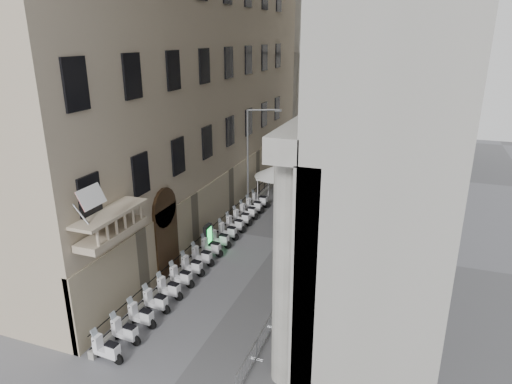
% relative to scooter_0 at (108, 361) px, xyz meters
% --- Properties ---
extents(far_building, '(22.00, 10.00, 30.00)m').
position_rel_scooter_0_xyz_m(far_building, '(3.54, 43.76, 15.00)').
color(far_building, beige).
rests_on(far_building, ground).
extents(iron_fence, '(0.30, 28.00, 1.40)m').
position_rel_scooter_0_xyz_m(iron_fence, '(-0.76, 13.76, 0.00)').
color(iron_fence, black).
rests_on(iron_fence, ground).
extents(blue_awning, '(1.60, 3.00, 3.00)m').
position_rel_scooter_0_xyz_m(blue_awning, '(7.69, 21.76, 0.00)').
color(blue_awning, navy).
rests_on(blue_awning, ground).
extents(flag, '(1.00, 1.40, 8.20)m').
position_rel_scooter_0_xyz_m(flag, '(-0.46, 0.76, 0.00)').
color(flag, '#9E0C11').
rests_on(flag, ground).
extents(scooter_0, '(1.44, 0.66, 1.50)m').
position_rel_scooter_0_xyz_m(scooter_0, '(0.00, 0.00, 0.00)').
color(scooter_0, white).
rests_on(scooter_0, ground).
extents(scooter_1, '(1.44, 0.66, 1.50)m').
position_rel_scooter_0_xyz_m(scooter_1, '(0.00, 1.37, 0.00)').
color(scooter_1, white).
rests_on(scooter_1, ground).
extents(scooter_2, '(1.44, 0.66, 1.50)m').
position_rel_scooter_0_xyz_m(scooter_2, '(0.00, 2.74, 0.00)').
color(scooter_2, white).
rests_on(scooter_2, ground).
extents(scooter_3, '(1.44, 0.66, 1.50)m').
position_rel_scooter_0_xyz_m(scooter_3, '(0.00, 4.12, 0.00)').
color(scooter_3, white).
rests_on(scooter_3, ground).
extents(scooter_4, '(1.44, 0.66, 1.50)m').
position_rel_scooter_0_xyz_m(scooter_4, '(0.00, 5.49, 0.00)').
color(scooter_4, white).
rests_on(scooter_4, ground).
extents(scooter_5, '(1.44, 0.66, 1.50)m').
position_rel_scooter_0_xyz_m(scooter_5, '(0.00, 6.86, 0.00)').
color(scooter_5, white).
rests_on(scooter_5, ground).
extents(scooter_6, '(1.44, 0.66, 1.50)m').
position_rel_scooter_0_xyz_m(scooter_6, '(0.00, 8.23, 0.00)').
color(scooter_6, white).
rests_on(scooter_6, ground).
extents(scooter_7, '(1.44, 0.66, 1.50)m').
position_rel_scooter_0_xyz_m(scooter_7, '(0.00, 9.60, 0.00)').
color(scooter_7, white).
rests_on(scooter_7, ground).
extents(scooter_8, '(1.44, 0.66, 1.50)m').
position_rel_scooter_0_xyz_m(scooter_8, '(0.00, 10.98, 0.00)').
color(scooter_8, white).
rests_on(scooter_8, ground).
extents(scooter_9, '(1.44, 0.66, 1.50)m').
position_rel_scooter_0_xyz_m(scooter_9, '(0.00, 12.35, 0.00)').
color(scooter_9, white).
rests_on(scooter_9, ground).
extents(scooter_10, '(1.44, 0.66, 1.50)m').
position_rel_scooter_0_xyz_m(scooter_10, '(0.00, 13.72, 0.00)').
color(scooter_10, white).
rests_on(scooter_10, ground).
extents(scooter_11, '(1.44, 0.66, 1.50)m').
position_rel_scooter_0_xyz_m(scooter_11, '(0.00, 15.09, 0.00)').
color(scooter_11, white).
rests_on(scooter_11, ground).
extents(scooter_12, '(1.44, 0.66, 1.50)m').
position_rel_scooter_0_xyz_m(scooter_12, '(0.00, 16.46, 0.00)').
color(scooter_12, white).
rests_on(scooter_12, ground).
extents(scooter_13, '(1.44, 0.66, 1.50)m').
position_rel_scooter_0_xyz_m(scooter_13, '(0.00, 17.84, 0.00)').
color(scooter_13, white).
rests_on(scooter_13, ground).
extents(scooter_14, '(1.44, 0.66, 1.50)m').
position_rel_scooter_0_xyz_m(scooter_14, '(0.00, 19.21, 0.00)').
color(scooter_14, white).
rests_on(scooter_14, ground).
extents(scooter_15, '(1.44, 0.66, 1.50)m').
position_rel_scooter_0_xyz_m(scooter_15, '(0.00, 20.58, 0.00)').
color(scooter_15, white).
rests_on(scooter_15, ground).
extents(barrier_0, '(0.60, 2.40, 1.10)m').
position_rel_scooter_0_xyz_m(barrier_0, '(6.28, 1.09, 0.00)').
color(barrier_0, '#B3B5BB').
rests_on(barrier_0, ground).
extents(barrier_1, '(0.60, 2.40, 1.10)m').
position_rel_scooter_0_xyz_m(barrier_1, '(6.28, 3.59, 0.00)').
color(barrier_1, '#B3B5BB').
rests_on(barrier_1, ground).
extents(barrier_2, '(0.60, 2.40, 1.10)m').
position_rel_scooter_0_xyz_m(barrier_2, '(6.28, 6.09, 0.00)').
color(barrier_2, '#B3B5BB').
rests_on(barrier_2, ground).
extents(barrier_3, '(0.60, 2.40, 1.10)m').
position_rel_scooter_0_xyz_m(barrier_3, '(6.28, 8.59, 0.00)').
color(barrier_3, '#B3B5BB').
rests_on(barrier_3, ground).
extents(barrier_4, '(0.60, 2.40, 1.10)m').
position_rel_scooter_0_xyz_m(barrier_4, '(6.28, 11.09, 0.00)').
color(barrier_4, '#B3B5BB').
rests_on(barrier_4, ground).
extents(barrier_5, '(0.60, 2.40, 1.10)m').
position_rel_scooter_0_xyz_m(barrier_5, '(6.28, 13.59, 0.00)').
color(barrier_5, '#B3B5BB').
rests_on(barrier_5, ground).
extents(security_tent, '(4.52, 4.52, 3.68)m').
position_rel_scooter_0_xyz_m(security_tent, '(1.52, 21.82, 3.07)').
color(security_tent, white).
rests_on(security_tent, ground).
extents(street_lamp, '(2.57, 1.26, 8.42)m').
position_rel_scooter_0_xyz_m(street_lamp, '(-0.35, 19.64, 5.03)').
color(street_lamp, '#95989D').
rests_on(street_lamp, ground).
extents(info_kiosk, '(0.32, 0.89, 1.87)m').
position_rel_scooter_0_xyz_m(info_kiosk, '(-0.56, 11.61, 0.95)').
color(info_kiosk, black).
rests_on(info_kiosk, ground).
extents(pedestrian_a, '(0.67, 0.56, 1.58)m').
position_rel_scooter_0_xyz_m(pedestrian_a, '(3.98, 23.60, 0.79)').
color(pedestrian_a, '#0C0E33').
rests_on(pedestrian_a, ground).
extents(pedestrian_b, '(0.78, 0.63, 1.54)m').
position_rel_scooter_0_xyz_m(pedestrian_b, '(4.71, 24.00, 0.77)').
color(pedestrian_b, black).
rests_on(pedestrian_b, ground).
extents(pedestrian_c, '(0.87, 0.65, 1.62)m').
position_rel_scooter_0_xyz_m(pedestrian_c, '(3.90, 23.91, 0.81)').
color(pedestrian_c, black).
rests_on(pedestrian_c, ground).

